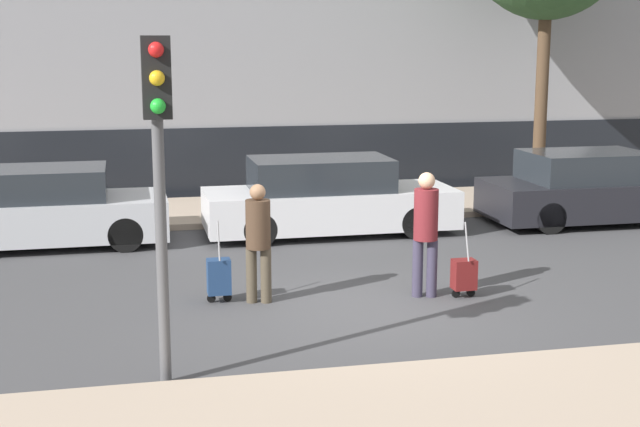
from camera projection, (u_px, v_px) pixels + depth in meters
ground_plane at (360, 306)px, 12.15m from camera, size 80.00×80.00×0.00m
sidewalk_near at (461, 411)px, 8.54m from camera, size 28.00×2.50×0.12m
sidewalk_far at (274, 209)px, 18.84m from camera, size 28.00×3.00×0.12m
parked_car_0 at (51, 209)px, 15.63m from camera, size 3.91×1.75×1.39m
parked_car_1 at (327, 199)px, 16.56m from camera, size 4.65×1.71×1.44m
parked_car_2 at (590, 189)px, 17.64m from camera, size 4.24×1.86×1.42m
pedestrian_left at (258, 236)px, 12.14m from camera, size 0.34×0.34×1.65m
trolley_left at (219, 277)px, 12.26m from camera, size 0.34×0.29×1.15m
pedestrian_right at (426, 226)px, 12.40m from camera, size 0.34×0.34×1.77m
trolley_right at (464, 274)px, 12.50m from camera, size 0.34×0.29×1.08m
traffic_light at (158, 141)px, 8.81m from camera, size 0.28×0.47×3.60m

